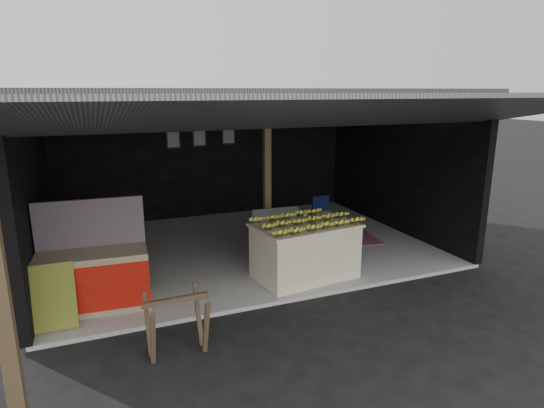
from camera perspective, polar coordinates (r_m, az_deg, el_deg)
name	(u,v)px	position (r m, az deg, el deg)	size (l,w,h in m)	color
ground	(296,302)	(6.78, 3.01, -12.15)	(80.00, 80.00, 0.00)	black
concrete_slab	(242,247)	(8.91, -3.83, -5.37)	(7.00, 5.00, 0.06)	gray
shophouse	(235,139)	(8.75, -4.71, 8.18)	(7.40, 7.29, 3.02)	black
banana_table	(305,250)	(7.32, 4.17, -5.83)	(1.71, 1.17, 0.89)	silver
banana_pile	(306,219)	(7.16, 4.25, -1.85)	(1.48, 0.89, 0.18)	gold
white_crate	(279,237)	(7.92, 0.89, -4.16)	(0.85, 0.61, 0.91)	white
neighbor_stall	(94,277)	(6.76, -21.45, -8.51)	(1.48, 0.74, 1.49)	#998466
green_signboard	(52,297)	(6.41, -25.93, -10.50)	(0.56, 0.04, 0.85)	black
sawhorse	(176,319)	(5.46, -11.91, -13.94)	(0.75, 0.65, 0.72)	brown
water_barrel	(349,250)	(8.06, 9.68, -5.67)	(0.32, 0.32, 0.47)	navy
plastic_chair	(323,212)	(9.47, 6.37, -1.06)	(0.39, 0.39, 0.81)	black
magenta_rug	(340,239)	(9.33, 8.50, -4.37)	(1.50, 1.00, 0.01)	maroon
picture_frames	(201,138)	(10.72, -8.93, 8.22)	(1.62, 0.04, 0.46)	black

